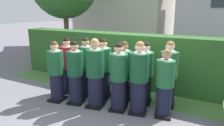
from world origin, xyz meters
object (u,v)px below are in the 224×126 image
object	(u,v)px
student_rear_row_4	(145,75)
student_rear_row_5	(168,76)
student_rear_row_2	(103,70)
student_in_red_blazer	(68,67)
student_front_row_0	(56,73)
student_front_row_4	(139,80)
student_front_row_2	(95,75)
student_front_row_3	(119,79)
student_rear_row_3	(124,73)
student_rear_row_1	(86,68)
student_front_row_1	(76,74)
student_front_row_5	(165,85)

from	to	relation	value
student_rear_row_4	student_rear_row_5	world-z (taller)	student_rear_row_5
student_rear_row_2	student_in_red_blazer	bearing A→B (deg)	-171.24
student_front_row_0	student_front_row_4	xyz separation A→B (m)	(2.11, 0.36, 0.05)
student_front_row_2	student_front_row_3	world-z (taller)	student_front_row_2
student_rear_row_5	student_rear_row_3	bearing A→B (deg)	-169.63
student_front_row_3	student_in_red_blazer	world-z (taller)	student_front_row_3
student_front_row_4	student_rear_row_3	xyz separation A→B (m)	(-0.58, 0.46, -0.05)
student_rear_row_2	student_rear_row_5	xyz separation A→B (m)	(1.65, 0.27, 0.01)
student_front_row_0	student_rear_row_1	distance (m)	0.82
student_rear_row_1	student_front_row_2	bearing A→B (deg)	-39.46
student_front_row_0	student_front_row_3	distance (m)	1.67
student_rear_row_3	student_rear_row_5	distance (m)	1.10
student_front_row_3	student_front_row_1	bearing A→B (deg)	-171.82
student_front_row_2	student_front_row_5	xyz separation A→B (m)	(1.60, 0.29, -0.08)
student_front_row_0	student_front_row_5	bearing A→B (deg)	9.91
student_front_row_5	student_in_red_blazer	distance (m)	2.78
student_front_row_3	student_rear_row_1	bearing A→B (deg)	160.96
student_front_row_1	student_rear_row_3	distance (m)	1.23
student_front_row_3	student_rear_row_5	world-z (taller)	student_rear_row_5
student_front_row_2	student_rear_row_2	size ratio (longest dim) A/B	1.05
student_front_row_0	student_rear_row_2	bearing A→B (deg)	37.65
student_front_row_5	student_rear_row_3	distance (m)	1.19
student_front_row_0	student_rear_row_5	distance (m)	2.81
student_rear_row_1	student_front_row_4	bearing A→B (deg)	-11.12
student_front_row_2	student_rear_row_1	bearing A→B (deg)	140.54
student_front_row_2	student_front_row_5	world-z (taller)	student_front_row_2
student_front_row_0	student_rear_row_2	size ratio (longest dim) A/B	0.97
student_front_row_3	student_rear_row_4	bearing A→B (deg)	57.92
student_front_row_0	student_rear_row_5	world-z (taller)	student_rear_row_5
student_front_row_1	student_rear_row_1	xyz separation A→B (m)	(-0.07, 0.57, 0.01)
student_front_row_3	student_rear_row_2	xyz separation A→B (m)	(-0.68, 0.47, -0.00)
student_front_row_1	student_front_row_3	distance (m)	1.13
student_front_row_2	student_rear_row_4	size ratio (longest dim) A/B	1.07
student_rear_row_1	student_rear_row_4	world-z (taller)	student_rear_row_1
student_in_red_blazer	student_rear_row_3	bearing A→B (deg)	8.25
student_front_row_4	student_rear_row_4	xyz separation A→B (m)	(-0.06, 0.57, -0.05)
student_in_red_blazer	student_rear_row_5	distance (m)	2.76
student_front_row_3	student_rear_row_4	xyz separation A→B (m)	(0.41, 0.65, -0.02)
student_front_row_1	student_front_row_2	xyz separation A→B (m)	(0.54, 0.06, 0.04)
student_front_row_3	student_rear_row_2	world-z (taller)	same
student_rear_row_2	student_rear_row_3	xyz separation A→B (m)	(0.57, 0.07, -0.02)
student_front_row_4	student_front_row_5	distance (m)	0.57
student_front_row_0	student_front_row_4	world-z (taller)	student_front_row_4
student_front_row_3	student_front_row_5	distance (m)	1.04
student_front_row_0	student_rear_row_3	distance (m)	1.74
student_front_row_2	student_rear_row_4	world-z (taller)	student_front_row_2
student_front_row_4	student_rear_row_3	distance (m)	0.74
student_front_row_1	student_rear_row_2	distance (m)	0.77
student_front_row_3	student_front_row_4	world-z (taller)	student_front_row_4
student_front_row_5	student_rear_row_1	world-z (taller)	student_rear_row_1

